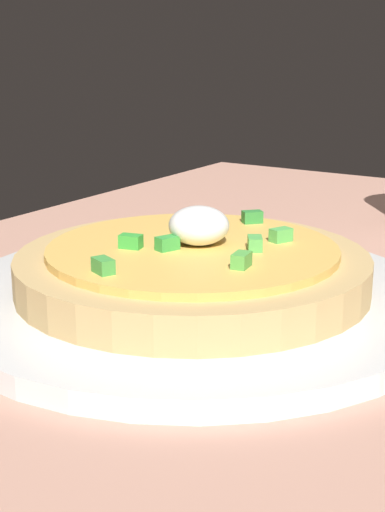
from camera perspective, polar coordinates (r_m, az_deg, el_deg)
name	(u,v)px	position (r cm, az deg, el deg)	size (l,w,h in cm)	color
dining_table	(320,370)	(41.59, 9.49, -8.43)	(100.22, 71.00, 2.77)	tan
plate	(192,297)	(45.97, 0.00, -3.11)	(29.42, 29.42, 1.20)	silver
pizza	(193,267)	(45.38, 0.02, -0.82)	(21.03, 21.03, 4.92)	tan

